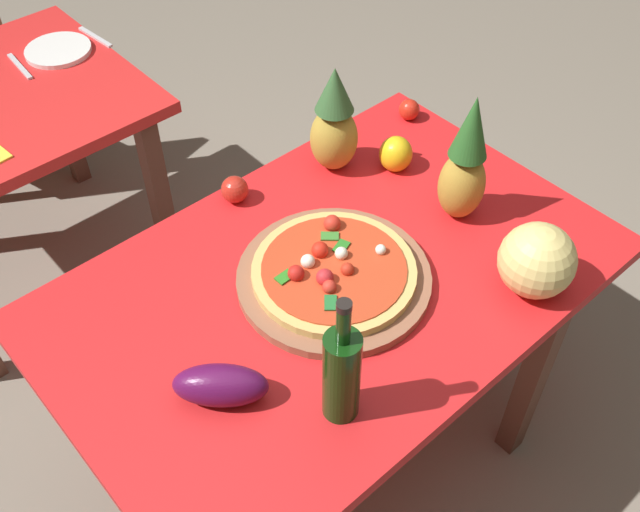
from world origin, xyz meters
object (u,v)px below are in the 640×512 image
(wine_bottle, at_px, (342,374))
(dinner_plate, at_px, (58,50))
(tomato_near_board, at_px, (409,110))
(pizza_board, at_px, (334,278))
(bell_pepper, at_px, (396,154))
(eggplant, at_px, (221,385))
(pineapple_right, at_px, (334,124))
(melon, at_px, (537,261))
(pizza, at_px, (333,270))
(fork_utensil, at_px, (20,66))
(tomato_at_corner, at_px, (235,190))
(pineapple_left, at_px, (465,165))
(display_table, at_px, (332,300))
(knife_utensil, at_px, (95,37))

(wine_bottle, height_order, dinner_plate, wine_bottle)
(tomato_near_board, bearing_deg, dinner_plate, 120.47)
(pizza_board, height_order, bell_pepper, bell_pepper)
(bell_pepper, height_order, eggplant, bell_pepper)
(bell_pepper, bearing_deg, tomato_near_board, 34.34)
(pineapple_right, distance_m, melon, 0.65)
(pizza, relative_size, pineapple_right, 1.25)
(melon, bearing_deg, eggplant, 162.16)
(pineapple_right, distance_m, bell_pepper, 0.20)
(tomato_near_board, bearing_deg, eggplant, -157.16)
(pizza, xyz_separation_m, tomato_near_board, (0.61, 0.34, -0.01))
(fork_utensil, bearing_deg, pineapple_right, -63.62)
(pizza_board, xyz_separation_m, wine_bottle, (-0.23, -0.27, 0.12))
(tomato_at_corner, height_order, fork_utensil, tomato_at_corner)
(wine_bottle, xyz_separation_m, bell_pepper, (0.64, 0.47, -0.08))
(bell_pepper, xyz_separation_m, tomato_at_corner, (-0.42, 0.19, -0.01))
(pizza, xyz_separation_m, pineapple_left, (0.40, -0.04, 0.12))
(display_table, relative_size, bell_pepper, 13.40)
(eggplant, xyz_separation_m, knife_utensil, (0.53, 1.47, -0.04))
(pineapple_left, relative_size, eggplant, 1.82)
(wine_bottle, height_order, bell_pepper, wine_bottle)
(fork_utensil, bearing_deg, wine_bottle, -88.92)
(tomato_near_board, bearing_deg, pizza, -151.31)
(display_table, xyz_separation_m, pineapple_left, (0.40, -0.05, 0.24))
(tomato_at_corner, xyz_separation_m, knife_utensil, (0.14, 0.99, -0.03))
(display_table, bearing_deg, melon, -44.75)
(display_table, bearing_deg, eggplant, -166.59)
(pineapple_left, bearing_deg, wine_bottle, -159.69)
(pizza_board, distance_m, pineapple_left, 0.43)
(tomato_near_board, distance_m, dinner_plate, 1.21)
(pineapple_left, distance_m, pineapple_right, 0.38)
(eggplant, bearing_deg, pineapple_left, 3.49)
(melon, bearing_deg, knife_utensil, 96.71)
(wine_bottle, relative_size, pineapple_right, 1.09)
(bell_pepper, distance_m, dinner_plate, 1.25)
(display_table, height_order, tomato_at_corner, tomato_at_corner)
(pizza_board, distance_m, tomato_near_board, 0.70)
(pineapple_right, height_order, melon, pineapple_right)
(dinner_plate, relative_size, fork_utensil, 1.22)
(bell_pepper, relative_size, eggplant, 0.51)
(bell_pepper, xyz_separation_m, tomato_near_board, (0.20, 0.13, -0.02))
(wine_bottle, relative_size, knife_utensil, 1.90)
(pizza_board, bearing_deg, dinner_plate, 90.04)
(display_table, xyz_separation_m, knife_utensil, (0.13, 1.37, 0.09))
(pizza, height_order, tomato_at_corner, pizza)
(pineapple_left, relative_size, knife_utensil, 2.02)
(tomato_at_corner, bearing_deg, tomato_near_board, -4.89)
(tomato_near_board, bearing_deg, tomato_at_corner, 175.11)
(melon, height_order, tomato_at_corner, melon)
(bell_pepper, relative_size, tomato_at_corner, 1.40)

